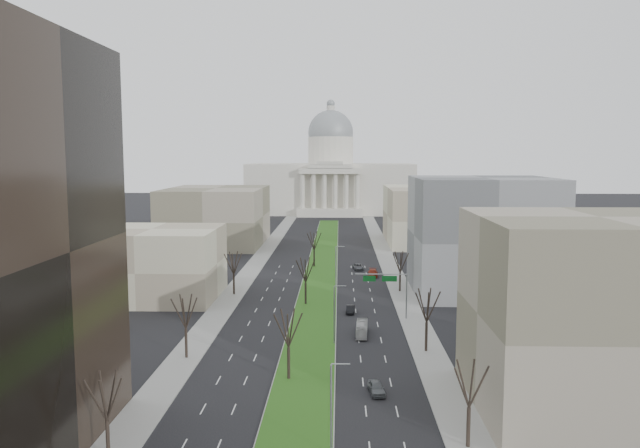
% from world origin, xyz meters
% --- Properties ---
extents(ground, '(600.00, 600.00, 0.00)m').
position_xyz_m(ground, '(0.00, 120.00, 0.00)').
color(ground, black).
rests_on(ground, ground).
extents(median, '(8.00, 222.03, 0.20)m').
position_xyz_m(median, '(0.00, 118.99, 0.10)').
color(median, '#999993').
rests_on(median, ground).
extents(sidewalk_left, '(5.00, 330.00, 0.15)m').
position_xyz_m(sidewalk_left, '(-17.50, 95.00, 0.07)').
color(sidewalk_left, gray).
rests_on(sidewalk_left, ground).
extents(sidewalk_right, '(5.00, 330.00, 0.15)m').
position_xyz_m(sidewalk_right, '(17.50, 95.00, 0.07)').
color(sidewalk_right, gray).
rests_on(sidewalk_right, ground).
extents(capitol, '(80.00, 46.00, 55.00)m').
position_xyz_m(capitol, '(0.00, 269.59, 16.31)').
color(capitol, beige).
rests_on(capitol, ground).
extents(building_beige_left, '(26.00, 22.00, 14.00)m').
position_xyz_m(building_beige_left, '(-33.00, 85.00, 7.00)').
color(building_beige_left, tan).
rests_on(building_beige_left, ground).
extents(building_tan_right, '(26.00, 24.00, 22.00)m').
position_xyz_m(building_tan_right, '(33.00, 32.00, 11.00)').
color(building_tan_right, '#79735D').
rests_on(building_tan_right, ground).
extents(building_grey_right, '(28.00, 26.00, 24.00)m').
position_xyz_m(building_grey_right, '(34.00, 92.00, 12.00)').
color(building_grey_right, slate).
rests_on(building_grey_right, ground).
extents(building_far_left, '(30.00, 40.00, 18.00)m').
position_xyz_m(building_far_left, '(-35.00, 160.00, 9.00)').
color(building_far_left, '#79735D').
rests_on(building_far_left, ground).
extents(building_far_right, '(30.00, 40.00, 18.00)m').
position_xyz_m(building_far_right, '(35.00, 165.00, 9.00)').
color(building_far_right, tan).
rests_on(building_far_right, ground).
extents(tree_left_near, '(5.10, 5.10, 9.18)m').
position_xyz_m(tree_left_near, '(-17.20, 18.00, 6.61)').
color(tree_left_near, black).
rests_on(tree_left_near, ground).
extents(tree_left_mid, '(5.40, 5.40, 9.72)m').
position_xyz_m(tree_left_mid, '(-17.20, 48.00, 7.00)').
color(tree_left_mid, black).
rests_on(tree_left_mid, ground).
extents(tree_left_far, '(5.28, 5.28, 9.50)m').
position_xyz_m(tree_left_far, '(-17.20, 88.00, 6.84)').
color(tree_left_far, black).
rests_on(tree_left_far, ground).
extents(tree_right_near, '(5.16, 5.16, 9.29)m').
position_xyz_m(tree_right_near, '(17.20, 22.00, 6.69)').
color(tree_right_near, black).
rests_on(tree_right_near, ground).
extents(tree_right_mid, '(5.52, 5.52, 9.94)m').
position_xyz_m(tree_right_mid, '(17.20, 52.00, 7.16)').
color(tree_right_mid, black).
rests_on(tree_right_mid, ground).
extents(tree_right_far, '(5.04, 5.04, 9.07)m').
position_xyz_m(tree_right_far, '(17.20, 92.00, 6.53)').
color(tree_right_far, black).
rests_on(tree_right_far, ground).
extents(tree_median_a, '(5.40, 5.40, 9.72)m').
position_xyz_m(tree_median_a, '(-2.00, 40.00, 7.00)').
color(tree_median_a, black).
rests_on(tree_median_a, ground).
extents(tree_median_b, '(5.40, 5.40, 9.72)m').
position_xyz_m(tree_median_b, '(-2.00, 80.00, 7.00)').
color(tree_median_b, black).
rests_on(tree_median_b, ground).
extents(tree_median_c, '(5.40, 5.40, 9.72)m').
position_xyz_m(tree_median_c, '(-2.00, 120.00, 7.00)').
color(tree_median_c, black).
rests_on(tree_median_c, ground).
extents(streetlamp_median_a, '(1.90, 0.20, 9.16)m').
position_xyz_m(streetlamp_median_a, '(3.76, 20.00, 4.81)').
color(streetlamp_median_a, gray).
rests_on(streetlamp_median_a, ground).
extents(streetlamp_median_b, '(1.90, 0.20, 9.16)m').
position_xyz_m(streetlamp_median_b, '(3.76, 55.00, 4.81)').
color(streetlamp_median_b, gray).
rests_on(streetlamp_median_b, ground).
extents(streetlamp_median_c, '(1.90, 0.20, 9.16)m').
position_xyz_m(streetlamp_median_c, '(3.76, 95.00, 4.81)').
color(streetlamp_median_c, gray).
rests_on(streetlamp_median_c, ground).
extents(mast_arm_signs, '(9.12, 0.24, 8.09)m').
position_xyz_m(mast_arm_signs, '(13.49, 70.03, 6.11)').
color(mast_arm_signs, gray).
rests_on(mast_arm_signs, ground).
extents(car_grey_near, '(2.27, 4.45, 1.45)m').
position_xyz_m(car_grey_near, '(8.97, 35.71, 0.73)').
color(car_grey_near, '#55595D').
rests_on(car_grey_near, ground).
extents(car_black, '(1.73, 4.24, 1.37)m').
position_xyz_m(car_black, '(6.50, 73.97, 0.68)').
color(car_black, black).
rests_on(car_black, ground).
extents(car_red, '(2.55, 5.71, 1.63)m').
position_xyz_m(car_red, '(12.37, 108.16, 0.81)').
color(car_red, maroon).
rests_on(car_red, ground).
extents(car_grey_far, '(2.85, 5.36, 1.44)m').
position_xyz_m(car_grey_far, '(9.16, 116.77, 0.72)').
color(car_grey_far, '#55585E').
rests_on(car_grey_far, ground).
extents(box_van, '(2.17, 7.50, 2.06)m').
position_xyz_m(box_van, '(8.09, 60.20, 1.03)').
color(box_van, silver).
rests_on(box_van, ground).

